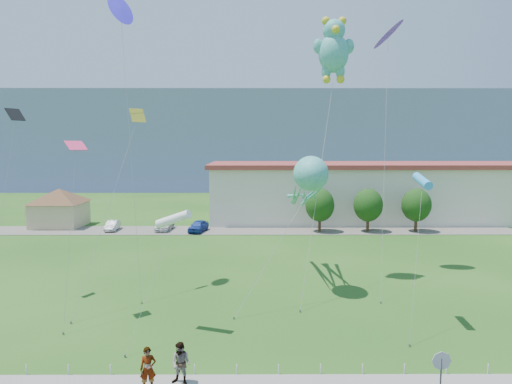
# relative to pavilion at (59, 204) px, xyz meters

# --- Properties ---
(ground) EXTENTS (160.00, 160.00, 0.00)m
(ground) POSITION_rel_pavilion_xyz_m (24.00, -38.00, -3.02)
(ground) COLOR #204A15
(ground) RESTS_ON ground
(parking_strip) EXTENTS (70.00, 6.00, 0.06)m
(parking_strip) POSITION_rel_pavilion_xyz_m (24.00, -3.00, -2.99)
(parking_strip) COLOR #59544C
(parking_strip) RESTS_ON ground
(hill_ridge) EXTENTS (160.00, 50.00, 25.00)m
(hill_ridge) POSITION_rel_pavilion_xyz_m (24.00, 82.00, 9.48)
(hill_ridge) COLOR gray
(hill_ridge) RESTS_ON ground
(pavilion) EXTENTS (9.20, 9.20, 5.00)m
(pavilion) POSITION_rel_pavilion_xyz_m (0.00, 0.00, 0.00)
(pavilion) COLOR tan
(pavilion) RESTS_ON ground
(warehouse) EXTENTS (61.00, 15.00, 8.20)m
(warehouse) POSITION_rel_pavilion_xyz_m (50.00, 6.00, 1.10)
(warehouse) COLOR beige
(warehouse) RESTS_ON ground
(stop_sign) EXTENTS (0.80, 0.07, 2.50)m
(stop_sign) POSITION_rel_pavilion_xyz_m (33.50, -42.21, -1.15)
(stop_sign) COLOR slate
(stop_sign) RESTS_ON ground
(rope_fence) EXTENTS (26.05, 0.05, 0.50)m
(rope_fence) POSITION_rel_pavilion_xyz_m (24.00, -39.30, -2.77)
(rope_fence) COLOR white
(rope_fence) RESTS_ON ground
(tree_near) EXTENTS (3.60, 3.60, 5.47)m
(tree_near) POSITION_rel_pavilion_xyz_m (34.00, -4.00, 0.36)
(tree_near) COLOR #3F2B19
(tree_near) RESTS_ON ground
(tree_mid) EXTENTS (3.60, 3.60, 5.47)m
(tree_mid) POSITION_rel_pavilion_xyz_m (40.00, -4.00, 0.36)
(tree_mid) COLOR #3F2B19
(tree_mid) RESTS_ON ground
(tree_far) EXTENTS (3.60, 3.60, 5.47)m
(tree_far) POSITION_rel_pavilion_xyz_m (46.00, -4.00, 0.36)
(tree_far) COLOR #3F2B19
(tree_far) RESTS_ON ground
(pedestrian_left) EXTENTS (0.79, 0.61, 1.94)m
(pedestrian_left) POSITION_rel_pavilion_xyz_m (21.15, -40.82, -1.95)
(pedestrian_left) COLOR gray
(pedestrian_left) RESTS_ON sidewalk
(pedestrian_right) EXTENTS (1.11, 0.98, 1.94)m
(pedestrian_right) POSITION_rel_pavilion_xyz_m (22.53, -40.34, -1.96)
(pedestrian_right) COLOR gray
(pedestrian_right) RESTS_ON sidewalk
(parked_car_silver) EXTENTS (1.53, 3.81, 1.23)m
(parked_car_silver) POSITION_rel_pavilion_xyz_m (7.88, -3.00, -2.35)
(parked_car_silver) COLOR #B3B2B9
(parked_car_silver) RESTS_ON parking_strip
(parked_car_white) EXTENTS (2.03, 4.54, 1.29)m
(parked_car_white) POSITION_rel_pavilion_xyz_m (14.46, -2.88, -2.32)
(parked_car_white) COLOR silver
(parked_car_white) RESTS_ON parking_strip
(parked_car_blue) EXTENTS (2.55, 4.40, 1.41)m
(parked_car_blue) POSITION_rel_pavilion_xyz_m (18.89, -3.95, -2.26)
(parked_car_blue) COLOR navy
(parked_car_blue) RESTS_ON parking_strip
(octopus_kite) EXTENTS (6.67, 12.47, 10.08)m
(octopus_kite) POSITION_rel_pavilion_xyz_m (29.91, -25.83, 4.92)
(octopus_kite) COLOR teal
(octopus_kite) RESTS_ON ground
(teddy_bear_kite) EXTENTS (4.86, 8.77, 20.73)m
(teddy_bear_kite) POSITION_rel_pavilion_xyz_m (32.04, -23.58, 15.30)
(teddy_bear_kite) COLOR teal
(teddy_bear_kite) RESTS_ON ground
(small_kite_white) EXTENTS (2.33, 4.49, 7.09)m
(small_kite_white) POSITION_rel_pavilion_xyz_m (21.20, -34.25, 3.58)
(small_kite_white) COLOR white
(small_kite_white) RESTS_ON ground
(small_kite_pink) EXTENTS (1.29, 3.55, 11.27)m
(small_kite_pink) POSITION_rel_pavilion_xyz_m (14.89, -32.17, 6.65)
(small_kite_pink) COLOR #DE3164
(small_kite_pink) RESTS_ON ground
(small_kite_purple) EXTENTS (3.44, 9.51, 20.74)m
(small_kite_purple) POSITION_rel_pavilion_xyz_m (36.97, -21.09, 16.47)
(small_kite_purple) COLOR #7B38E0
(small_kite_purple) RESTS_ON ground
(small_kite_cyan) EXTENTS (1.79, 4.24, 9.20)m
(small_kite_cyan) POSITION_rel_pavilion_xyz_m (35.72, -33.34, 5.67)
(small_kite_cyan) COLOR #35A1EF
(small_kite_cyan) RESTS_ON ground
(small_kite_black) EXTENTS (1.80, 3.48, 13.38)m
(small_kite_black) POSITION_rel_pavilion_xyz_m (9.23, -28.46, 8.40)
(small_kite_black) COLOR black
(small_kite_black) RESTS_ON ground
(small_kite_yellow) EXTENTS (3.40, 7.49, 13.44)m
(small_kite_yellow) POSITION_rel_pavilion_xyz_m (16.99, -27.16, 8.35)
(small_kite_yellow) COLOR gold
(small_kite_yellow) RESTS_ON ground
(small_kite_blue) EXTENTS (3.04, 5.15, 21.49)m
(small_kite_blue) POSITION_rel_pavilion_xyz_m (16.07, -25.31, 17.22)
(small_kite_blue) COLOR #3226DC
(small_kite_blue) RESTS_ON ground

